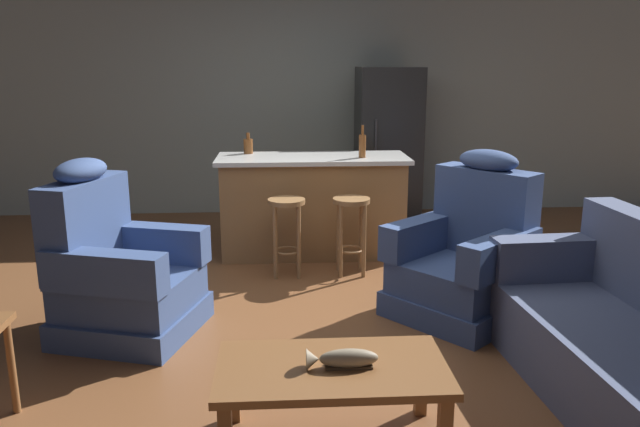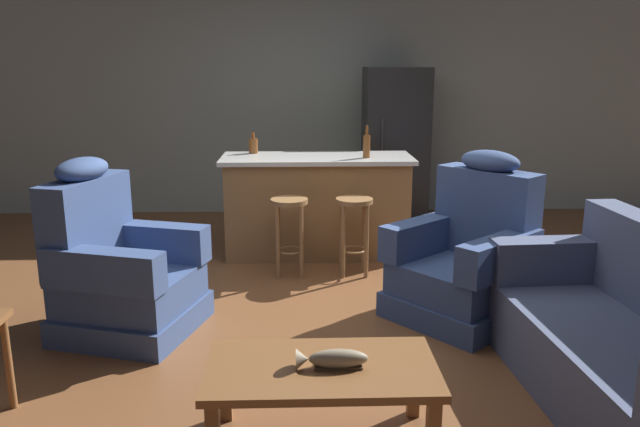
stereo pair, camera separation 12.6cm
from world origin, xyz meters
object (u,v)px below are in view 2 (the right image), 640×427
(coffee_table, at_px, (322,376))
(recliner_near_lamp, at_px, (119,271))
(fish_figurine, at_px, (331,359))
(bottle_tall_green, at_px, (367,146))
(bar_stool_left, at_px, (289,222))
(bottle_short_amber, at_px, (253,145))
(kitchen_island, at_px, (317,205))
(couch, at_px, (636,349))
(bar_stool_right, at_px, (354,222))
(refrigerator, at_px, (395,146))
(recliner_near_island, at_px, (467,260))

(coffee_table, xyz_separation_m, recliner_near_lamp, (-1.34, 1.40, 0.06))
(fish_figurine, bearing_deg, bottle_tall_green, 80.98)
(recliner_near_lamp, height_order, bar_stool_left, recliner_near_lamp)
(fish_figurine, relative_size, bottle_short_amber, 1.68)
(fish_figurine, xyz_separation_m, bar_stool_left, (-0.23, 2.52, 0.01))
(coffee_table, distance_m, kitchen_island, 3.13)
(coffee_table, height_order, bar_stool_left, bar_stool_left)
(coffee_table, relative_size, fish_figurine, 3.24)
(couch, height_order, kitchen_island, kitchen_island)
(bar_stool_right, relative_size, bottle_tall_green, 2.26)
(bar_stool_left, bearing_deg, coffee_table, -85.75)
(recliner_near_lamp, height_order, refrigerator, refrigerator)
(couch, bearing_deg, fish_figurine, 7.44)
(coffee_table, xyz_separation_m, couch, (1.68, 0.28, -0.02))
(kitchen_island, xyz_separation_m, bottle_tall_green, (0.46, -0.11, 0.59))
(recliner_near_island, bearing_deg, bar_stool_right, -91.59)
(fish_figurine, bearing_deg, recliner_near_island, 56.16)
(fish_figurine, relative_size, couch, 0.18)
(coffee_table, xyz_separation_m, refrigerator, (0.99, 4.33, 0.52))
(couch, height_order, bottle_short_amber, bottle_short_amber)
(coffee_table, bearing_deg, bar_stool_right, 81.54)
(fish_figurine, xyz_separation_m, bottle_short_amber, (-0.59, 3.38, 0.56))
(bar_stool_left, xyz_separation_m, bottle_tall_green, (0.71, 0.52, 0.59))
(coffee_table, xyz_separation_m, recliner_near_island, (1.11, 1.57, 0.06))
(coffee_table, distance_m, bar_stool_right, 2.53)
(bottle_short_amber, bearing_deg, bar_stool_left, -67.38)
(recliner_near_island, bearing_deg, refrigerator, -127.66)
(refrigerator, xyz_separation_m, bottle_short_amber, (-1.53, -0.97, 0.15))
(bar_stool_left, height_order, bottle_short_amber, bottle_short_amber)
(coffee_table, relative_size, bar_stool_left, 1.62)
(bottle_short_amber, bearing_deg, bottle_tall_green, -17.18)
(coffee_table, bearing_deg, bottle_tall_green, 80.12)
(coffee_table, relative_size, refrigerator, 0.62)
(recliner_near_lamp, bearing_deg, refrigerator, 67.95)
(couch, relative_size, kitchen_island, 1.08)
(coffee_table, distance_m, refrigerator, 4.47)
(recliner_near_island, distance_m, bar_stool_left, 1.60)
(kitchen_island, distance_m, refrigerator, 1.57)
(coffee_table, distance_m, couch, 1.70)
(couch, xyz_separation_m, bar_stool_right, (-1.31, 2.22, 0.13))
(bar_stool_left, bearing_deg, bar_stool_right, 0.00)
(couch, bearing_deg, coffee_table, 6.48)
(recliner_near_lamp, height_order, bottle_tall_green, bottle_tall_green)
(bar_stool_left, height_order, bar_stool_right, same)
(coffee_table, relative_size, bottle_tall_green, 3.66)
(couch, bearing_deg, bottle_tall_green, -70.30)
(kitchen_island, xyz_separation_m, bar_stool_right, (0.30, -0.63, -0.01))
(couch, relative_size, refrigerator, 1.10)
(recliner_near_island, relative_size, bottle_short_amber, 5.92)
(refrigerator, bearing_deg, recliner_near_lamp, -128.49)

